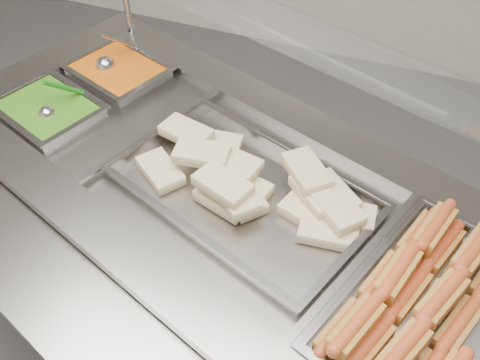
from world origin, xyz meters
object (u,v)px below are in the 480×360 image
(pan_hotdogs, at_px, (428,317))
(sneeze_guard, at_px, (282,29))
(pan_wraps, at_px, (243,194))
(steam_counter, at_px, (229,271))
(ladle, at_px, (107,64))
(serving_spoon, at_px, (50,109))

(pan_hotdogs, bearing_deg, sneeze_guard, 140.68)
(sneeze_guard, xyz_separation_m, pan_wraps, (-0.02, -0.23, -0.39))
(steam_counter, bearing_deg, pan_wraps, -20.04)
(pan_wraps, height_order, ladle, ladle)
(pan_hotdogs, relative_size, ladle, 3.49)
(pan_hotdogs, relative_size, pan_wraps, 0.82)
(pan_wraps, bearing_deg, pan_hotdogs, -20.04)
(sneeze_guard, height_order, pan_hotdogs, sneeze_guard)
(steam_counter, relative_size, serving_spoon, 12.25)
(sneeze_guard, bearing_deg, ladle, 167.28)
(steam_counter, height_order, sneeze_guard, sneeze_guard)
(pan_hotdogs, xyz_separation_m, ladle, (-1.19, 0.57, 0.05))
(pan_hotdogs, height_order, ladle, ladle)
(steam_counter, relative_size, ladle, 11.29)
(pan_wraps, relative_size, serving_spoon, 4.64)
(pan_hotdogs, height_order, serving_spoon, serving_spoon)
(steam_counter, xyz_separation_m, serving_spoon, (-0.63, 0.07, 0.46))
(pan_wraps, xyz_separation_m, serving_spoon, (-0.69, 0.09, 0.04))
(serving_spoon, bearing_deg, steam_counter, -6.34)
(ladle, bearing_deg, serving_spoon, -96.02)
(sneeze_guard, relative_size, pan_hotdogs, 2.61)
(pan_hotdogs, distance_m, serving_spoon, 1.26)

